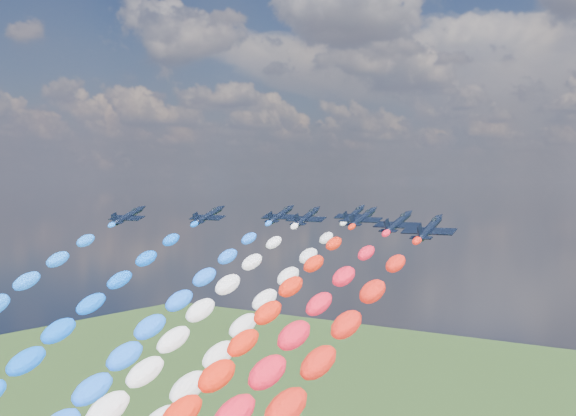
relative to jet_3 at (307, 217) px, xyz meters
The scene contains 13 objects.
jet_0 36.61m from the jet_3, 152.44° to the right, with size 8.08×10.83×2.39m, color black, non-canonical shape.
jet_1 21.17m from the jet_3, 163.10° to the right, with size 8.08×10.83×2.39m, color black, non-canonical shape.
trail_1 63.78m from the jet_3, 110.49° to the right, with size 5.46×92.92×55.97m, color blue, non-canonical shape.
jet_2 11.52m from the jet_3, 152.08° to the left, with size 8.08×10.83×2.39m, color black, non-canonical shape.
trail_2 51.40m from the jet_3, 103.43° to the right, with size 5.46×92.92×55.97m, color #1965FF, non-canonical shape.
jet_3 is the anchor object (origin of this frame).
trail_3 55.03m from the jet_3, 90.00° to the right, with size 5.46×92.92×55.97m, color white, non-canonical shape.
jet_4 15.46m from the jet_3, 83.22° to the left, with size 8.08×10.83×2.39m, color black, non-canonical shape.
trail_4 42.33m from the jet_3, 86.81° to the right, with size 5.46×92.92×55.97m, color silver, non-canonical shape.
jet_5 11.12m from the jet_3, 22.10° to the left, with size 8.08×10.83×2.39m, color black, non-canonical shape.
trail_5 52.43m from the jet_3, 76.78° to the right, with size 5.46×92.92×55.97m, color red, non-canonical shape.
jet_6 25.65m from the jet_3, 19.30° to the right, with size 8.08×10.83×2.39m, color black, non-canonical shape.
jet_7 40.61m from the jet_3, 29.61° to the right, with size 8.08×10.83×2.39m, color black, non-canonical shape.
Camera 1 is at (82.45, -114.18, 109.89)m, focal length 47.78 mm.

